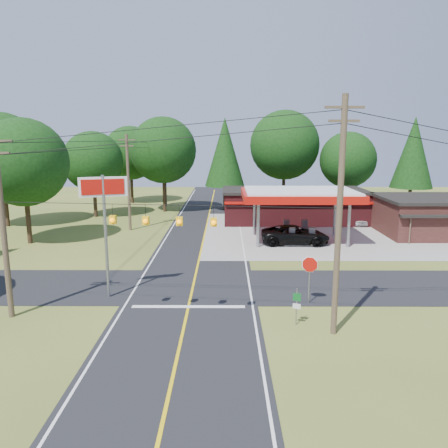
{
  "coord_description": "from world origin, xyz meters",
  "views": [
    {
      "loc": [
        2.15,
        -27.27,
        9.5
      ],
      "look_at": [
        2.0,
        7.0,
        2.8
      ],
      "focal_mm": 35.0,
      "sensor_mm": 36.0,
      "label": 1
    }
  ],
  "objects_px": {
    "gas_canopy": "(300,196)",
    "sedan_car": "(357,219)",
    "suv_car": "(295,235)",
    "big_stop_sign": "(104,207)",
    "octagonal_stop_sign": "(310,268)"
  },
  "relations": [
    {
      "from": "sedan_car",
      "to": "big_stop_sign",
      "type": "xyz_separation_m",
      "value": [
        -21.95,
        -23.01,
        4.98
      ]
    },
    {
      "from": "gas_canopy",
      "to": "big_stop_sign",
      "type": "distance_m",
      "value": 20.57
    },
    {
      "from": "gas_canopy",
      "to": "sedan_car",
      "type": "xyz_separation_m",
      "value": [
        7.95,
        8.0,
        -3.65
      ]
    },
    {
      "from": "gas_canopy",
      "to": "sedan_car",
      "type": "relative_size",
      "value": 2.93
    },
    {
      "from": "suv_car",
      "to": "sedan_car",
      "type": "bearing_deg",
      "value": -41.55
    },
    {
      "from": "sedan_car",
      "to": "octagonal_stop_sign",
      "type": "xyz_separation_m",
      "value": [
        -9.95,
        -24.01,
        1.55
      ]
    },
    {
      "from": "octagonal_stop_sign",
      "to": "big_stop_sign",
      "type": "bearing_deg",
      "value": 175.22
    },
    {
      "from": "gas_canopy",
      "to": "big_stop_sign",
      "type": "relative_size",
      "value": 1.42
    },
    {
      "from": "suv_car",
      "to": "octagonal_stop_sign",
      "type": "bearing_deg",
      "value": 174.97
    },
    {
      "from": "suv_car",
      "to": "big_stop_sign",
      "type": "bearing_deg",
      "value": 136.28
    },
    {
      "from": "octagonal_stop_sign",
      "to": "sedan_car",
      "type": "bearing_deg",
      "value": 67.5
    },
    {
      "from": "big_stop_sign",
      "to": "suv_car",
      "type": "bearing_deg",
      "value": 45.5
    },
    {
      "from": "gas_canopy",
      "to": "suv_car",
      "type": "bearing_deg",
      "value": -111.46
    },
    {
      "from": "gas_canopy",
      "to": "octagonal_stop_sign",
      "type": "bearing_deg",
      "value": -97.12
    },
    {
      "from": "sedan_car",
      "to": "suv_car",
      "type": "bearing_deg",
      "value": -133.02
    }
  ]
}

